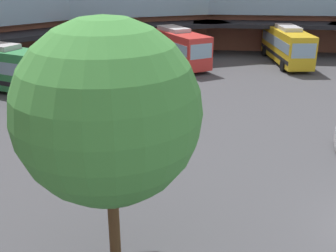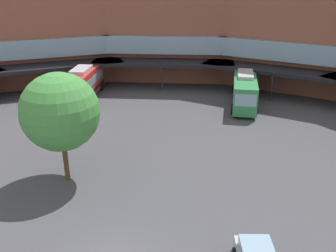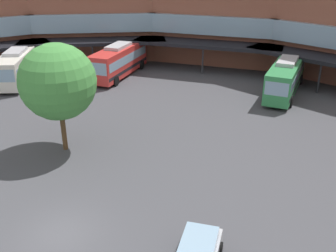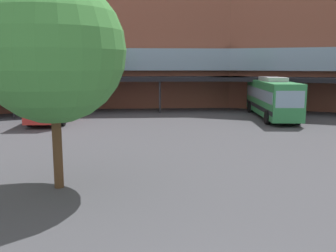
% 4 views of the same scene
% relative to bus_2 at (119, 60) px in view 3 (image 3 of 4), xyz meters
% --- Properties ---
extents(ground_plane, '(124.89, 124.89, 0.00)m').
position_rel_bus_2_xyz_m(ground_plane, '(14.73, -24.32, -1.89)').
color(ground_plane, '#47474C').
extents(station_building, '(81.52, 49.30, 16.29)m').
position_rel_bus_2_xyz_m(station_building, '(14.73, -3.21, 5.85)').
color(station_building, '#93543F').
rests_on(station_building, ground).
extents(bus_2, '(4.59, 10.81, 3.74)m').
position_rel_bus_2_xyz_m(bus_2, '(0.00, 0.00, 0.00)').
color(bus_2, red).
rests_on(bus_2, ground).
extents(bus_5, '(7.84, 9.68, 3.63)m').
position_rel_bus_2_xyz_m(bus_5, '(-8.34, -7.69, -0.05)').
color(bus_5, silver).
rests_on(bus_5, ground).
extents(bus_6, '(3.75, 11.22, 3.63)m').
position_rel_bus_2_xyz_m(bus_6, '(18.47, 3.86, -0.05)').
color(bus_6, '#338C4C').
rests_on(bus_6, ground).
extents(plaza_tree, '(5.43, 5.43, 7.98)m').
position_rel_bus_2_xyz_m(plaza_tree, '(8.01, -17.09, 3.36)').
color(plaza_tree, brown).
rests_on(plaza_tree, ground).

